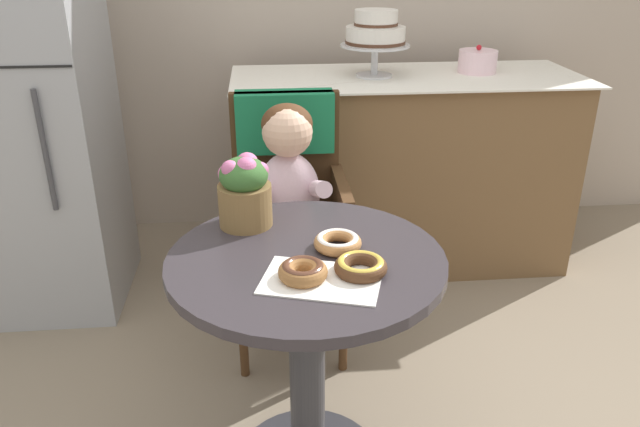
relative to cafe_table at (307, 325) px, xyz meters
The scene contains 12 objects.
cafe_table is the anchor object (origin of this frame).
wicker_chair 0.74m from the cafe_table, 91.34° to the left, with size 0.42×0.45×0.95m.
seated_child 0.59m from the cafe_table, 91.71° to the left, with size 0.27×0.32×0.73m.
paper_napkin 0.25m from the cafe_table, 77.95° to the right, with size 0.28×0.18×0.00m, color white.
donut_front 0.28m from the cafe_table, 39.14° to the right, with size 0.13×0.13×0.04m.
donut_mid 0.25m from the cafe_table, 21.48° to the left, with size 0.13×0.13×0.04m.
donut_side 0.26m from the cafe_table, 97.93° to the right, with size 0.12×0.12×0.04m.
flower_vase 0.41m from the cafe_table, 127.06° to the left, with size 0.15×0.15×0.21m.
display_counter 1.41m from the cafe_table, 67.07° to the left, with size 1.56×0.62×0.90m.
tiered_cake_stand 1.48m from the cafe_table, 72.97° to the left, with size 0.30×0.30×0.28m.
round_layer_cake 1.66m from the cafe_table, 56.87° to the left, with size 0.17×0.17×0.12m.
refrigerator 1.56m from the cafe_table, 133.67° to the left, with size 0.64×0.63×1.70m.
Camera 1 is at (-0.10, -1.39, 1.47)m, focal length 34.69 mm.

